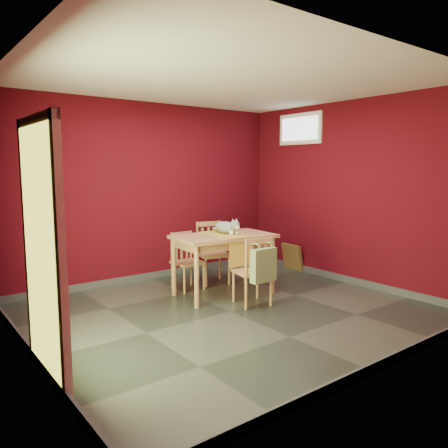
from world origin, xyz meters
TOP-DOWN VIEW (x-y plane):
  - ground at (0.00, 0.00)m, footprint 4.50×4.50m
  - room_shell at (0.00, 0.00)m, footprint 4.50×4.50m
  - doorway at (-2.23, -0.40)m, footprint 0.06×1.01m
  - window at (2.23, 1.00)m, footprint 0.05×0.90m
  - outlet_plate at (1.60, 1.99)m, footprint 0.08×0.02m
  - dining_table at (0.38, 0.63)m, footprint 1.38×0.88m
  - table_runner at (0.38, 0.50)m, footprint 0.42×0.77m
  - chair_far_left at (0.12, 1.17)m, footprint 0.38×0.38m
  - chair_far_right at (0.63, 1.24)m, footprint 0.52×0.52m
  - chair_near at (0.40, 0.03)m, footprint 0.49×0.49m
  - tote_bag at (0.37, -0.18)m, footprint 0.34×0.20m
  - cat at (0.47, 0.70)m, footprint 0.42×0.52m
  - picture_frame at (2.19, 1.08)m, footprint 0.18×0.45m

SIDE VIEW (x-z plane):
  - ground at x=0.00m, z-range 0.00..0.00m
  - room_shell at x=0.00m, z-range -2.20..2.30m
  - picture_frame at x=2.19m, z-range 0.00..0.44m
  - outlet_plate at x=1.60m, z-range 0.24..0.36m
  - chair_far_left at x=0.12m, z-range 0.01..0.82m
  - chair_near at x=0.40m, z-range 0.01..0.89m
  - chair_far_right at x=0.63m, z-range 0.01..0.93m
  - tote_bag at x=0.37m, z-range 0.32..0.79m
  - dining_table at x=0.38m, z-range 0.31..1.13m
  - table_runner at x=0.38m, z-range 0.58..0.96m
  - cat at x=0.47m, z-range 0.82..1.06m
  - doorway at x=-2.23m, z-range 0.06..2.19m
  - window at x=2.23m, z-range 2.10..2.60m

